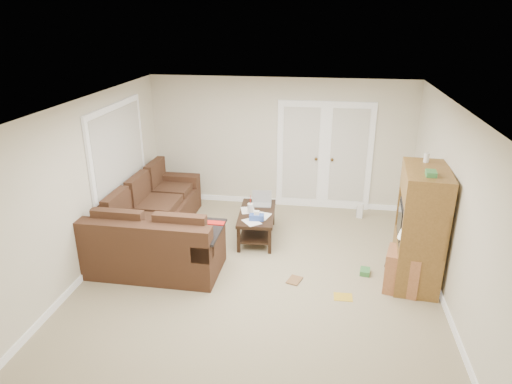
% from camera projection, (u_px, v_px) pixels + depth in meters
% --- Properties ---
extents(floor, '(5.50, 5.50, 0.00)m').
position_uv_depth(floor, '(259.00, 275.00, 6.67)').
color(floor, tan).
rests_on(floor, ground).
extents(ceiling, '(5.00, 5.50, 0.02)m').
position_uv_depth(ceiling, '(260.00, 105.00, 5.76)').
color(ceiling, white).
rests_on(ceiling, wall_back).
extents(wall_left, '(0.02, 5.50, 2.50)m').
position_uv_depth(wall_left, '(88.00, 186.00, 6.57)').
color(wall_left, beige).
rests_on(wall_left, floor).
extents(wall_right, '(0.02, 5.50, 2.50)m').
position_uv_depth(wall_right, '(452.00, 207.00, 5.86)').
color(wall_right, beige).
rests_on(wall_right, floor).
extents(wall_back, '(5.00, 0.02, 2.50)m').
position_uv_depth(wall_back, '(280.00, 144.00, 8.75)').
color(wall_back, beige).
rests_on(wall_back, floor).
extents(wall_front, '(5.00, 0.02, 2.50)m').
position_uv_depth(wall_front, '(211.00, 321.00, 3.69)').
color(wall_front, beige).
rests_on(wall_front, floor).
extents(baseboards, '(5.00, 5.50, 0.10)m').
position_uv_depth(baseboards, '(259.00, 272.00, 6.65)').
color(baseboards, white).
rests_on(baseboards, floor).
extents(french_doors, '(1.80, 0.05, 2.13)m').
position_uv_depth(french_doors, '(324.00, 157.00, 8.68)').
color(french_doors, white).
rests_on(french_doors, floor).
extents(window_left, '(0.05, 1.92, 1.42)m').
position_uv_depth(window_left, '(118.00, 148.00, 7.38)').
color(window_left, white).
rests_on(window_left, wall_left).
extents(sectional_sofa, '(1.98, 2.96, 0.91)m').
position_uv_depth(sectional_sofa, '(154.00, 227.00, 7.38)').
color(sectional_sofa, '#44291A').
rests_on(sectional_sofa, floor).
extents(coffee_table, '(0.66, 1.20, 0.79)m').
position_uv_depth(coffee_table, '(257.00, 223.00, 7.73)').
color(coffee_table, black).
rests_on(coffee_table, floor).
extents(tv_armoire, '(0.66, 1.09, 1.80)m').
position_uv_depth(tv_armoire, '(420.00, 227.00, 6.26)').
color(tv_armoire, brown).
rests_on(tv_armoire, floor).
extents(side_cabinet, '(0.54, 0.54, 0.95)m').
position_uv_depth(side_cabinet, '(403.00, 268.00, 6.22)').
color(side_cabinet, '#A9663E').
rests_on(side_cabinet, floor).
extents(space_heater, '(0.13, 0.12, 0.28)m').
position_uv_depth(space_heater, '(360.00, 211.00, 8.53)').
color(space_heater, white).
rests_on(space_heater, floor).
extents(floor_magazine, '(0.26, 0.20, 0.01)m').
position_uv_depth(floor_magazine, '(343.00, 297.00, 6.16)').
color(floor_magazine, gold).
rests_on(floor_magazine, floor).
extents(floor_greenbox, '(0.16, 0.20, 0.07)m').
position_uv_depth(floor_greenbox, '(365.00, 272.00, 6.70)').
color(floor_greenbox, '#397E3E').
rests_on(floor_greenbox, floor).
extents(floor_book, '(0.24, 0.28, 0.02)m').
position_uv_depth(floor_book, '(289.00, 279.00, 6.57)').
color(floor_book, brown).
rests_on(floor_book, floor).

